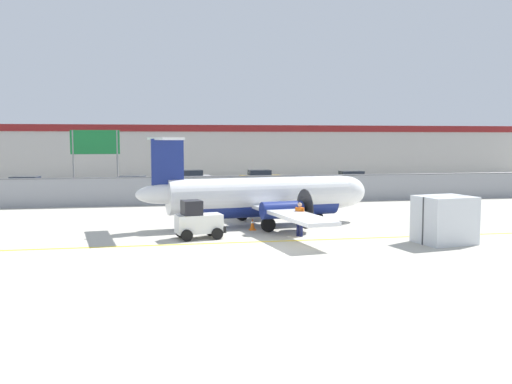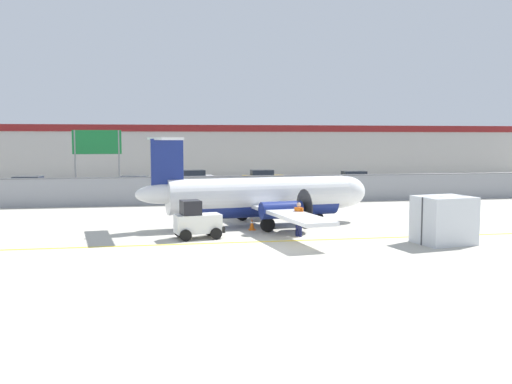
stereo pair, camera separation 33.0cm
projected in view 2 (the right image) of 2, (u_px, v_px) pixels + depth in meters
ground_plane at (251, 242)px, 26.81m from camera, size 140.00×140.00×0.01m
perimeter_fence at (215, 189)px, 42.38m from camera, size 98.00×0.10×2.10m
parking_lot_strip at (202, 190)px, 53.75m from camera, size 98.00×17.00×0.12m
background_building at (190, 151)px, 71.57m from camera, size 91.00×8.10×6.50m
commuter_airplane at (263, 197)px, 31.81m from camera, size 13.46×16.06×4.92m
baggage_tug at (197, 221)px, 27.74m from camera, size 2.48×1.71×1.88m
ground_crew_worker at (299, 218)px, 28.25m from camera, size 0.48×0.48×1.70m
cargo_container at (444, 220)px, 26.35m from camera, size 2.71×2.38×2.20m
traffic_cone_near_left at (202, 224)px, 30.37m from camera, size 0.36×0.36×0.64m
traffic_cone_near_right at (252, 224)px, 30.31m from camera, size 0.36×0.36×0.64m
parked_car_0 at (30, 186)px, 48.04m from camera, size 4.37×2.39×1.58m
parked_car_1 at (136, 185)px, 48.73m from camera, size 4.34×2.30×1.58m
parked_car_2 at (192, 178)px, 57.80m from camera, size 4.36×2.35×1.58m
parked_car_3 at (263, 178)px, 58.02m from camera, size 4.22×2.04×1.58m
parked_car_4 at (353, 179)px, 55.97m from camera, size 4.20×2.00×1.58m
highway_sign at (97, 148)px, 42.74m from camera, size 3.60×0.14×5.50m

